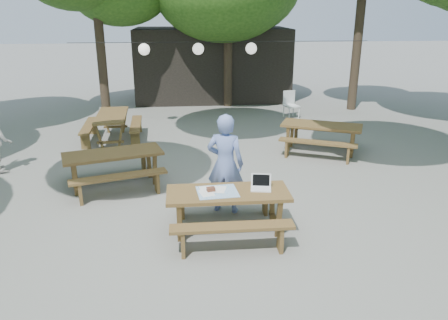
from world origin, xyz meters
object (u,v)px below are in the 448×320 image
at_px(picnic_table_nw, 114,169).
at_px(plastic_chair, 291,110).
at_px(woman, 225,164).
at_px(main_picnic_table, 228,212).

distance_m(picnic_table_nw, plastic_chair, 7.60).
bearing_deg(picnic_table_nw, woman, -48.55).
relative_size(main_picnic_table, woman, 1.08).
bearing_deg(main_picnic_table, woman, 87.46).
height_order(main_picnic_table, plastic_chair, plastic_chair).
relative_size(main_picnic_table, picnic_table_nw, 0.88).
distance_m(main_picnic_table, plastic_chair, 8.37).
xyz_separation_m(woman, plastic_chair, (2.92, 6.98, -0.66)).
bearing_deg(main_picnic_table, picnic_table_nw, 134.27).
bearing_deg(plastic_chair, woman, -129.30).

